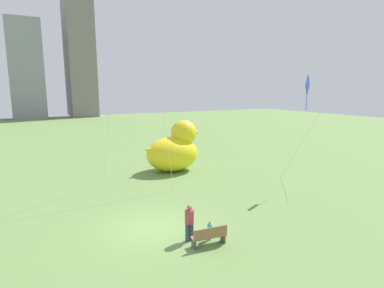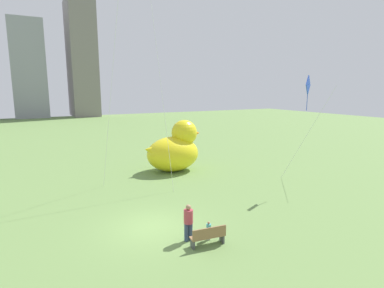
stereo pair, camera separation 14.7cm
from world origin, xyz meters
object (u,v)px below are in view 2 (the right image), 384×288
at_px(person_child, 209,230).
at_px(kite_blue, 308,89).
at_px(giant_inflatable_duck, 175,150).
at_px(park_bench, 208,236).
at_px(person_adult, 188,221).

distance_m(person_child, kite_blue, 12.26).
relative_size(giant_inflatable_duck, kite_blue, 0.67).
distance_m(giant_inflatable_duck, kite_blue, 11.35).
bearing_deg(park_bench, kite_blue, 22.02).
xyz_separation_m(person_child, kite_blue, (9.85, 3.64, 6.33)).
bearing_deg(kite_blue, person_adult, -163.06).
bearing_deg(person_adult, person_child, -24.29).
height_order(person_adult, person_child, person_adult).
bearing_deg(giant_inflatable_duck, person_child, -107.73).
bearing_deg(person_adult, park_bench, -57.38).
bearing_deg(giant_inflatable_duck, person_adult, -112.00).
relative_size(park_bench, person_adult, 0.95).
bearing_deg(giant_inflatable_duck, kite_blue, -53.35).
bearing_deg(kite_blue, person_child, -159.74).
distance_m(park_bench, person_child, 0.56).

